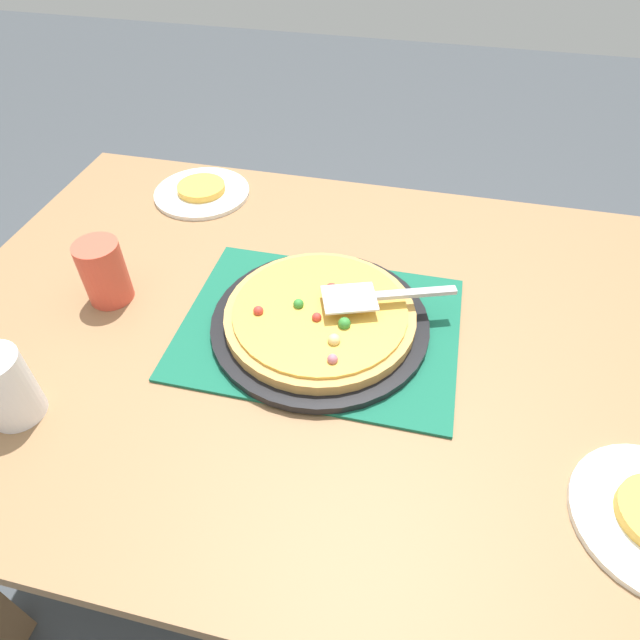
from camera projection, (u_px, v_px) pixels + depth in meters
name	position (u px, v px, depth m)	size (l,w,h in m)	color
ground_plane	(320.00, 519.00, 1.48)	(8.00, 8.00, 0.00)	#3D4247
dining_table	(320.00, 368.00, 1.03)	(1.40, 1.00, 0.75)	olive
placemat	(320.00, 327.00, 0.95)	(0.48, 0.36, 0.01)	#145B42
pizza_pan	(320.00, 323.00, 0.94)	(0.38, 0.38, 0.01)	black
pizza	(320.00, 315.00, 0.93)	(0.33, 0.33, 0.04)	tan
plate_near_left	(202.00, 193.00, 1.26)	(0.22, 0.22, 0.01)	white
served_slice_left	(201.00, 188.00, 1.25)	(0.11, 0.11, 0.02)	gold
cup_near	(5.00, 387.00, 0.78)	(0.08, 0.08, 0.12)	white
cup_far	(104.00, 272.00, 0.97)	(0.08, 0.08, 0.12)	#E04C38
pizza_server	(377.00, 296.00, 0.91)	(0.23, 0.12, 0.01)	silver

